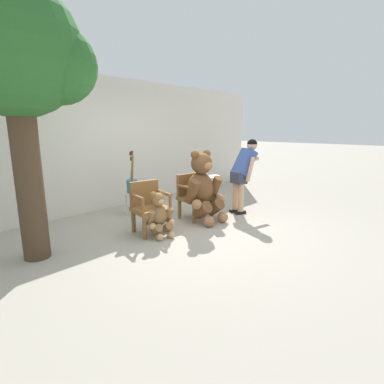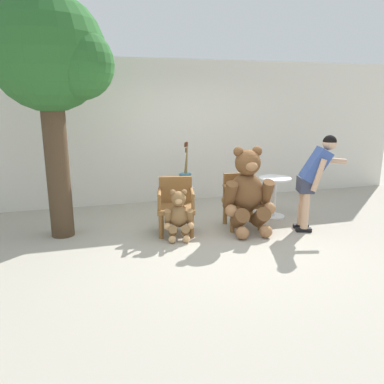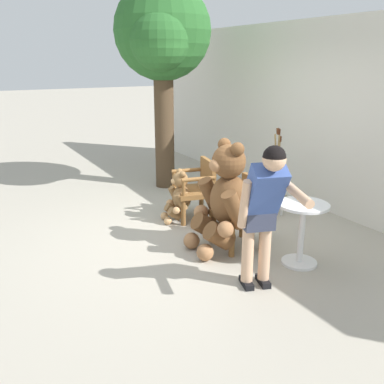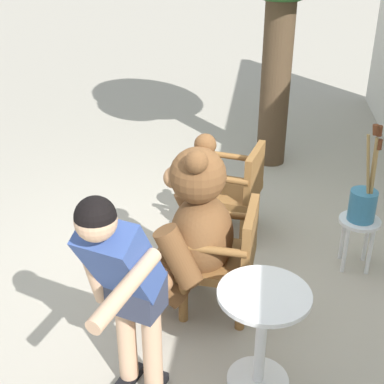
{
  "view_description": "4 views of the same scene",
  "coord_description": "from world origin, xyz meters",
  "px_view_note": "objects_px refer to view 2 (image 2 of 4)",
  "views": [
    {
      "loc": [
        -3.64,
        -3.39,
        1.75
      ],
      "look_at": [
        0.07,
        0.03,
        0.66
      ],
      "focal_mm": 28.0,
      "sensor_mm": 36.0,
      "label": 1
    },
    {
      "loc": [
        -1.81,
        -5.01,
        2.05
      ],
      "look_at": [
        -0.37,
        0.14,
        0.71
      ],
      "focal_mm": 35.0,
      "sensor_mm": 36.0,
      "label": 2
    },
    {
      "loc": [
        4.53,
        -2.5,
        2.23
      ],
      "look_at": [
        0.22,
        -0.06,
        0.68
      ],
      "focal_mm": 40.0,
      "sensor_mm": 36.0,
      "label": 3
    },
    {
      "loc": [
        3.84,
        0.65,
        2.67
      ],
      "look_at": [
        -0.2,
        0.09,
        0.57
      ],
      "focal_mm": 50.0,
      "sensor_mm": 36.0,
      "label": 4
    }
  ],
  "objects_px": {
    "person_visitor": "(314,175)",
    "patio_tree": "(53,60)",
    "teddy_bear_large": "(248,191)",
    "brush_bucket": "(185,178)",
    "round_side_table": "(274,193)",
    "white_stool": "(185,193)",
    "wooden_chair_right": "(242,199)",
    "teddy_bear_small": "(179,215)",
    "wooden_chair_left": "(176,204)"
  },
  "relations": [
    {
      "from": "person_visitor",
      "to": "patio_tree",
      "type": "distance_m",
      "value": 4.16
    },
    {
      "from": "teddy_bear_large",
      "to": "person_visitor",
      "type": "height_order",
      "value": "person_visitor"
    },
    {
      "from": "brush_bucket",
      "to": "round_side_table",
      "type": "bearing_deg",
      "value": -28.81
    },
    {
      "from": "teddy_bear_large",
      "to": "white_stool",
      "type": "height_order",
      "value": "teddy_bear_large"
    },
    {
      "from": "wooden_chair_right",
      "to": "person_visitor",
      "type": "distance_m",
      "value": 1.19
    },
    {
      "from": "teddy_bear_small",
      "to": "patio_tree",
      "type": "xyz_separation_m",
      "value": [
        -1.62,
        0.57,
        2.2
      ]
    },
    {
      "from": "teddy_bear_large",
      "to": "teddy_bear_small",
      "type": "xyz_separation_m",
      "value": [
        -1.11,
        -0.03,
        -0.29
      ]
    },
    {
      "from": "teddy_bear_large",
      "to": "patio_tree",
      "type": "distance_m",
      "value": 3.38
    },
    {
      "from": "wooden_chair_left",
      "to": "teddy_bear_large",
      "type": "height_order",
      "value": "teddy_bear_large"
    },
    {
      "from": "wooden_chair_left",
      "to": "person_visitor",
      "type": "relative_size",
      "value": 0.57
    },
    {
      "from": "patio_tree",
      "to": "round_side_table",
      "type": "bearing_deg",
      "value": -0.16
    },
    {
      "from": "wooden_chair_left",
      "to": "white_stool",
      "type": "bearing_deg",
      "value": 67.92
    },
    {
      "from": "white_stool",
      "to": "patio_tree",
      "type": "xyz_separation_m",
      "value": [
        -2.07,
        -0.76,
        2.21
      ]
    },
    {
      "from": "teddy_bear_small",
      "to": "brush_bucket",
      "type": "xyz_separation_m",
      "value": [
        0.45,
        1.34,
        0.26
      ]
    },
    {
      "from": "white_stool",
      "to": "person_visitor",
      "type": "bearing_deg",
      "value": -42.83
    },
    {
      "from": "round_side_table",
      "to": "wooden_chair_left",
      "type": "bearing_deg",
      "value": -171.41
    },
    {
      "from": "patio_tree",
      "to": "teddy_bear_small",
      "type": "bearing_deg",
      "value": -19.29
    },
    {
      "from": "white_stool",
      "to": "wooden_chair_left",
      "type": "bearing_deg",
      "value": -112.08
    },
    {
      "from": "person_visitor",
      "to": "round_side_table",
      "type": "height_order",
      "value": "person_visitor"
    },
    {
      "from": "wooden_chair_left",
      "to": "person_visitor",
      "type": "height_order",
      "value": "person_visitor"
    },
    {
      "from": "brush_bucket",
      "to": "wooden_chair_right",
      "type": "bearing_deg",
      "value": -57.42
    },
    {
      "from": "wooden_chair_right",
      "to": "patio_tree",
      "type": "relative_size",
      "value": 0.25
    },
    {
      "from": "white_stool",
      "to": "round_side_table",
      "type": "xyz_separation_m",
      "value": [
        1.42,
        -0.77,
        0.09
      ]
    },
    {
      "from": "wooden_chair_left",
      "to": "white_stool",
      "type": "height_order",
      "value": "wooden_chair_left"
    },
    {
      "from": "wooden_chair_left",
      "to": "patio_tree",
      "type": "xyz_separation_m",
      "value": [
        -1.65,
        0.29,
        2.1
      ]
    },
    {
      "from": "white_stool",
      "to": "teddy_bear_large",
      "type": "bearing_deg",
      "value": -62.96
    },
    {
      "from": "white_stool",
      "to": "round_side_table",
      "type": "bearing_deg",
      "value": -28.68
    },
    {
      "from": "brush_bucket",
      "to": "patio_tree",
      "type": "xyz_separation_m",
      "value": [
        -2.08,
        -0.77,
        1.93
      ]
    },
    {
      "from": "round_side_table",
      "to": "patio_tree",
      "type": "bearing_deg",
      "value": 179.84
    },
    {
      "from": "wooden_chair_left",
      "to": "brush_bucket",
      "type": "relative_size",
      "value": 1.03
    },
    {
      "from": "person_visitor",
      "to": "white_stool",
      "type": "distance_m",
      "value": 2.34
    },
    {
      "from": "teddy_bear_large",
      "to": "person_visitor",
      "type": "distance_m",
      "value": 1.06
    },
    {
      "from": "round_side_table",
      "to": "person_visitor",
      "type": "bearing_deg",
      "value": -72.02
    },
    {
      "from": "teddy_bear_small",
      "to": "patio_tree",
      "type": "bearing_deg",
      "value": 160.71
    },
    {
      "from": "brush_bucket",
      "to": "teddy_bear_large",
      "type": "bearing_deg",
      "value": -63.1
    },
    {
      "from": "person_visitor",
      "to": "white_stool",
      "type": "bearing_deg",
      "value": 137.17
    },
    {
      "from": "wooden_chair_right",
      "to": "person_visitor",
      "type": "bearing_deg",
      "value": -26.47
    },
    {
      "from": "wooden_chair_left",
      "to": "wooden_chair_right",
      "type": "height_order",
      "value": "same"
    },
    {
      "from": "wooden_chair_right",
      "to": "teddy_bear_small",
      "type": "xyz_separation_m",
      "value": [
        -1.12,
        -0.28,
        -0.09
      ]
    },
    {
      "from": "teddy_bear_small",
      "to": "brush_bucket",
      "type": "distance_m",
      "value": 1.43
    },
    {
      "from": "patio_tree",
      "to": "white_stool",
      "type": "bearing_deg",
      "value": 20.25
    },
    {
      "from": "teddy_bear_small",
      "to": "patio_tree",
      "type": "distance_m",
      "value": 2.79
    },
    {
      "from": "person_visitor",
      "to": "brush_bucket",
      "type": "relative_size",
      "value": 1.81
    },
    {
      "from": "teddy_bear_large",
      "to": "brush_bucket",
      "type": "relative_size",
      "value": 1.6
    },
    {
      "from": "white_stool",
      "to": "teddy_bear_small",
      "type": "bearing_deg",
      "value": -108.58
    },
    {
      "from": "person_visitor",
      "to": "patio_tree",
      "type": "xyz_separation_m",
      "value": [
        -3.74,
        0.78,
        1.66
      ]
    },
    {
      "from": "teddy_bear_large",
      "to": "round_side_table",
      "type": "distance_m",
      "value": 0.94
    },
    {
      "from": "teddy_bear_large",
      "to": "round_side_table",
      "type": "relative_size",
      "value": 1.87
    },
    {
      "from": "person_visitor",
      "to": "wooden_chair_left",
      "type": "bearing_deg",
      "value": 166.79
    },
    {
      "from": "white_stool",
      "to": "brush_bucket",
      "type": "relative_size",
      "value": 0.55
    }
  ]
}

